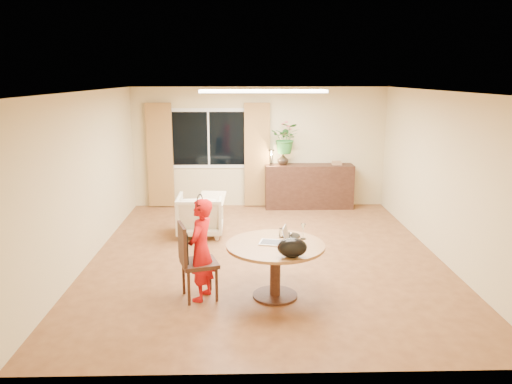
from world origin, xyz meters
TOP-DOWN VIEW (x-y plane):
  - floor at (0.00, 0.00)m, footprint 6.50×6.50m
  - ceiling at (0.00, 0.00)m, footprint 6.50×6.50m
  - wall_back at (0.00, 3.25)m, footprint 5.50×0.00m
  - wall_left at (-2.75, 0.00)m, footprint 0.00×6.50m
  - wall_right at (2.75, 0.00)m, footprint 0.00×6.50m
  - window at (-1.10, 3.23)m, footprint 1.70×0.03m
  - curtain_left at (-2.15, 3.15)m, footprint 0.55×0.08m
  - curtain_right at (-0.05, 3.15)m, footprint 0.55×0.08m
  - ceiling_panel at (0.00, 1.20)m, footprint 2.20×0.35m
  - dining_table at (0.06, -1.51)m, footprint 1.27×1.27m
  - dining_chair at (-0.92, -1.52)m, footprint 0.59×0.56m
  - child at (-0.89, -1.54)m, footprint 0.56×0.45m
  - laptop at (0.03, -1.48)m, footprint 0.41×0.32m
  - tumbler at (0.16, -1.23)m, footprint 0.09×0.09m
  - wine_glass at (0.43, -1.32)m, footprint 0.09×0.09m
  - pot_lid at (0.29, -1.21)m, footprint 0.29×0.29m
  - handbag at (0.22, -1.99)m, footprint 0.40×0.31m
  - armchair at (-1.13, 1.14)m, footprint 0.81×0.83m
  - throw at (-0.91, 1.08)m, footprint 0.50×0.59m
  - sideboard at (1.08, 3.01)m, footprint 1.90×0.47m
  - vase at (0.50, 3.01)m, footprint 0.30×0.30m
  - bouquet at (0.56, 3.01)m, footprint 0.68×0.62m
  - book_stack at (1.67, 3.01)m, footprint 0.23×0.19m
  - desk_lamp at (0.25, 2.96)m, footprint 0.17×0.17m

SIDE VIEW (x-z plane):
  - floor at x=0.00m, z-range 0.00..0.00m
  - armchair at x=-1.13m, z-range 0.00..0.75m
  - sideboard at x=1.08m, z-range 0.00..0.95m
  - dining_chair at x=-0.92m, z-range 0.00..1.01m
  - dining_table at x=0.06m, z-range 0.21..0.93m
  - child at x=-0.89m, z-range 0.00..1.33m
  - pot_lid at x=0.29m, z-range 0.72..0.76m
  - throw at x=-0.91m, z-range 0.75..0.78m
  - tumbler at x=0.16m, z-range 0.72..0.84m
  - wine_glass at x=0.43m, z-range 0.72..0.94m
  - handbag at x=0.22m, z-range 0.72..0.96m
  - laptop at x=0.03m, z-range 0.72..0.97m
  - book_stack at x=1.67m, z-range 0.95..1.04m
  - vase at x=0.50m, z-range 0.95..1.20m
  - desk_lamp at x=0.25m, z-range 0.95..1.30m
  - curtain_left at x=-2.15m, z-range 0.02..2.27m
  - curtain_right at x=-0.05m, z-range 0.02..2.27m
  - wall_back at x=0.00m, z-range -1.45..4.05m
  - wall_left at x=-2.75m, z-range -1.95..4.55m
  - wall_right at x=2.75m, z-range -1.95..4.55m
  - window at x=-1.10m, z-range 0.85..2.15m
  - bouquet at x=0.56m, z-range 1.20..1.86m
  - ceiling_panel at x=0.00m, z-range 2.54..2.59m
  - ceiling at x=0.00m, z-range 2.60..2.60m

